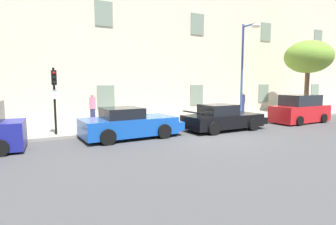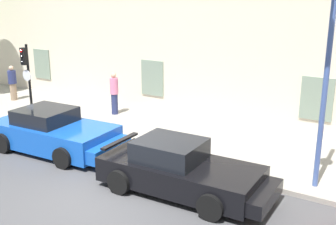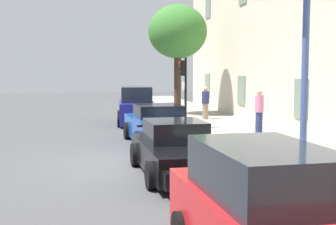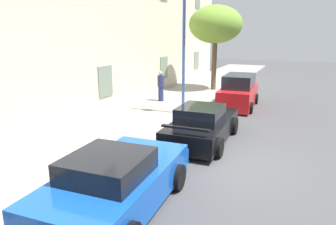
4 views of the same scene
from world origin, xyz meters
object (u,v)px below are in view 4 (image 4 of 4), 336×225
Objects in this scene: sportscar_yellow_flank at (204,124)px; street_lamp at (193,25)px; pedestrian_bystander at (161,86)px; hatchback_distant at (239,93)px; sportscar_red_lead at (120,180)px; tree_near_kerb at (216,25)px.

street_lamp is (2.89, 1.55, 3.65)m from sportscar_yellow_flank.
hatchback_distant is at bearing -77.97° from pedestrian_bystander.
street_lamp is 4.67m from pedestrian_bystander.
sportscar_yellow_flank is (5.09, -0.36, -0.01)m from sportscar_red_lead.
sportscar_red_lead is 1.01× the size of sportscar_yellow_flank.
tree_near_kerb is (9.92, 2.48, 3.84)m from sportscar_yellow_flank.
hatchback_distant is 0.67× the size of street_lamp.
street_lamp reaches higher than hatchback_distant.
hatchback_distant is 2.37× the size of pedestrian_bystander.
sportscar_yellow_flank is 4.91m from street_lamp.
sportscar_yellow_flank is 1.16× the size of hatchback_distant.
sportscar_red_lead is at bearing 177.78° from hatchback_distant.
pedestrian_bystander is (-0.90, 4.22, 0.21)m from hatchback_distant.
sportscar_red_lead is 15.64m from tree_near_kerb.
sportscar_red_lead is 1.17× the size of hatchback_distant.
pedestrian_bystander reaches higher than hatchback_distant.
tree_near_kerb is at bearing 8.04° from sportscar_red_lead.
tree_near_kerb reaches higher than sportscar_red_lead.
street_lamp reaches higher than sportscar_yellow_flank.
hatchback_distant reaches higher than sportscar_red_lead.
sportscar_yellow_flank is 6.52m from pedestrian_bystander.
sportscar_yellow_flank is 2.75× the size of pedestrian_bystander.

